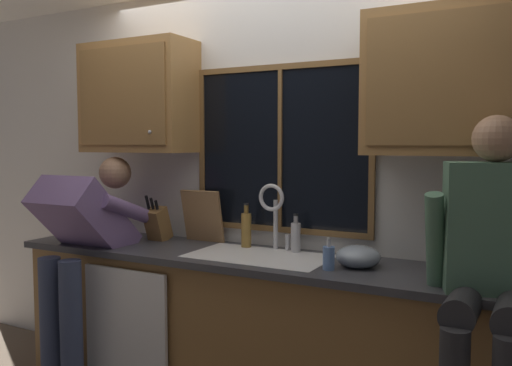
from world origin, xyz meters
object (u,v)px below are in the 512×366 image
at_px(person_standing, 83,245).
at_px(soap_dispenser, 329,257).
at_px(person_sitting_on_counter, 491,254).
at_px(cutting_board, 202,216).
at_px(mixing_bowl, 358,257).
at_px(bottle_tall_clear, 246,229).
at_px(knife_block, 158,224).
at_px(bottle_green_glass, 296,236).

bearing_deg(person_standing, soap_dispenser, 5.47).
bearing_deg(person_sitting_on_counter, person_standing, -179.90).
distance_m(cutting_board, mixing_bowl, 1.12).
height_order(person_sitting_on_counter, cutting_board, person_sitting_on_counter).
distance_m(mixing_bowl, soap_dispenser, 0.18).
bearing_deg(soap_dispenser, bottle_tall_clear, 154.09).
height_order(person_standing, knife_block, person_standing).
relative_size(person_sitting_on_counter, bottle_green_glass, 5.53).
relative_size(bottle_green_glass, bottle_tall_clear, 0.83).
distance_m(cutting_board, bottle_green_glass, 0.67).
bearing_deg(cutting_board, bottle_green_glass, -1.65).
bearing_deg(soap_dispenser, mixing_bowl, 51.29).
height_order(soap_dispenser, bottle_green_glass, bottle_green_glass).
xyz_separation_m(person_standing, bottle_tall_clear, (0.90, 0.46, 0.10)).
xyz_separation_m(person_standing, cutting_board, (0.56, 0.49, 0.16)).
relative_size(knife_block, bottle_green_glass, 1.41).
bearing_deg(person_standing, person_sitting_on_counter, 0.10).
xyz_separation_m(person_sitting_on_counter, cutting_board, (-1.75, 0.48, -0.02)).
bearing_deg(cutting_board, bottle_tall_clear, -4.05).
distance_m(mixing_bowl, bottle_tall_clear, 0.78).
relative_size(knife_block, mixing_bowl, 1.38).
xyz_separation_m(person_sitting_on_counter, bottle_tall_clear, (-1.41, 0.46, -0.07)).
relative_size(person_sitting_on_counter, soap_dispenser, 7.56).
bearing_deg(person_sitting_on_counter, cutting_board, 164.50).
height_order(person_sitting_on_counter, knife_block, person_sitting_on_counter).
bearing_deg(knife_block, mixing_bowl, -4.33).
relative_size(soap_dispenser, bottle_green_glass, 0.73).
bearing_deg(bottle_tall_clear, cutting_board, 175.95).
bearing_deg(soap_dispenser, person_standing, -174.53).
xyz_separation_m(person_standing, bottle_green_glass, (1.23, 0.47, 0.08)).
relative_size(person_standing, mixing_bowl, 6.32).
xyz_separation_m(person_sitting_on_counter, mixing_bowl, (-0.65, 0.28, -0.13)).
relative_size(knife_block, soap_dispenser, 1.93).
height_order(person_sitting_on_counter, bottle_tall_clear, person_sitting_on_counter).
height_order(person_standing, person_sitting_on_counter, person_sitting_on_counter).
distance_m(person_standing, bottle_green_glass, 1.32).
relative_size(person_sitting_on_counter, cutting_board, 3.67).
xyz_separation_m(knife_block, mixing_bowl, (1.39, -0.11, -0.06)).
distance_m(knife_block, mixing_bowl, 1.39).
height_order(person_sitting_on_counter, soap_dispenser, person_sitting_on_counter).
relative_size(knife_block, cutting_board, 0.94).
height_order(mixing_bowl, soap_dispenser, soap_dispenser).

